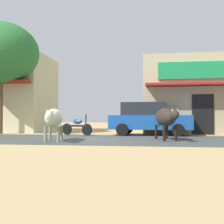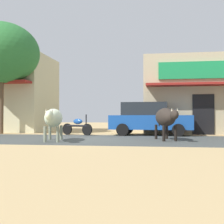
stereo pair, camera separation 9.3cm
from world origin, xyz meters
The scene contains 9 objects.
ground centered at (0.00, 0.00, 0.00)m, with size 80.00×80.00×0.00m, color tan.
asphalt_road centered at (0.00, 0.00, 0.00)m, with size 72.00×5.70×0.00m, color #404543.
storefront_left_cafe centered at (-6.88, 6.31, 2.41)m, with size 6.26×5.26×4.80m.
storefront_right_club centered at (6.45, 6.31, 2.16)m, with size 8.04×5.26×4.31m.
roadside_tree centered at (-5.29, 3.31, 4.44)m, with size 4.13×4.13×6.10m.
parked_hatchback_car centered at (2.78, 3.17, 0.84)m, with size 4.13×1.97×1.64m.
parked_motorcycle centered at (-0.81, 2.71, 0.46)m, with size 1.74×0.82×1.04m.
cow_near_brown centered at (-0.68, -1.21, 0.86)m, with size 1.11×2.68×1.23m.
cow_far_dark centered at (3.53, -0.12, 0.89)m, with size 1.09×2.49×1.27m.
Camera 1 is at (3.22, -12.34, 0.90)m, focal length 49.23 mm.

